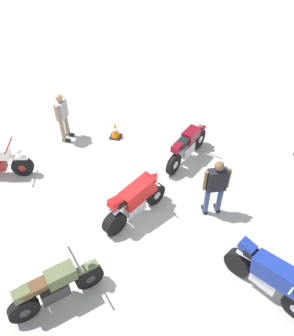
{
  "coord_description": "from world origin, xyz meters",
  "views": [
    {
      "loc": [
        -1.72,
        5.56,
        6.67
      ],
      "look_at": [
        -0.42,
        -0.93,
        0.75
      ],
      "focal_mm": 36.81,
      "sensor_mm": 36.0,
      "label": 1
    }
  ],
  "objects_px": {
    "motorcycle_olive_vintage": "(55,288)",
    "motorcycle_blue_sportbike": "(270,276)",
    "traffic_cone": "(115,130)",
    "motorcycle_maroon_cruiser": "(187,146)",
    "person_in_gray_shirt": "(62,115)",
    "person_in_black_shirt": "(216,185)",
    "motorcycle_red_sportbike": "(136,199)"
  },
  "relations": [
    {
      "from": "motorcycle_olive_vintage",
      "to": "motorcycle_blue_sportbike",
      "type": "relative_size",
      "value": 0.9
    },
    {
      "from": "motorcycle_olive_vintage",
      "to": "traffic_cone",
      "type": "bearing_deg",
      "value": 50.73
    },
    {
      "from": "motorcycle_maroon_cruiser",
      "to": "motorcycle_blue_sportbike",
      "type": "relative_size",
      "value": 1.14
    },
    {
      "from": "motorcycle_blue_sportbike",
      "to": "person_in_gray_shirt",
      "type": "xyz_separation_m",
      "value": [
        5.95,
        -4.2,
        0.3
      ]
    },
    {
      "from": "motorcycle_olive_vintage",
      "to": "person_in_black_shirt",
      "type": "bearing_deg",
      "value": 3.3
    },
    {
      "from": "motorcycle_red_sportbike",
      "to": "person_in_black_shirt",
      "type": "height_order",
      "value": "person_in_black_shirt"
    },
    {
      "from": "motorcycle_red_sportbike",
      "to": "motorcycle_blue_sportbike",
      "type": "bearing_deg",
      "value": -81.54
    },
    {
      "from": "motorcycle_maroon_cruiser",
      "to": "traffic_cone",
      "type": "xyz_separation_m",
      "value": [
        2.35,
        -0.68,
        -0.26
      ]
    },
    {
      "from": "motorcycle_red_sportbike",
      "to": "person_in_gray_shirt",
      "type": "xyz_separation_m",
      "value": [
        2.91,
        -2.73,
        0.3
      ]
    },
    {
      "from": "motorcycle_red_sportbike",
      "to": "person_in_black_shirt",
      "type": "bearing_deg",
      "value": -40.47
    },
    {
      "from": "motorcycle_olive_vintage",
      "to": "motorcycle_maroon_cruiser",
      "type": "distance_m",
      "value": 5.3
    },
    {
      "from": "motorcycle_olive_vintage",
      "to": "motorcycle_maroon_cruiser",
      "type": "bearing_deg",
      "value": 24.98
    },
    {
      "from": "motorcycle_maroon_cruiser",
      "to": "person_in_black_shirt",
      "type": "height_order",
      "value": "person_in_black_shirt"
    },
    {
      "from": "motorcycle_maroon_cruiser",
      "to": "person_in_black_shirt",
      "type": "xyz_separation_m",
      "value": [
        -0.87,
        1.92,
        0.43
      ]
    },
    {
      "from": "motorcycle_olive_vintage",
      "to": "person_in_black_shirt",
      "type": "xyz_separation_m",
      "value": [
        -2.88,
        -2.98,
        0.46
      ]
    },
    {
      "from": "motorcycle_maroon_cruiser",
      "to": "traffic_cone",
      "type": "distance_m",
      "value": 2.46
    },
    {
      "from": "traffic_cone",
      "to": "motorcycle_red_sportbike",
      "type": "bearing_deg",
      "value": 113.91
    },
    {
      "from": "motorcycle_red_sportbike",
      "to": "motorcycle_maroon_cruiser",
      "type": "xyz_separation_m",
      "value": [
        -0.97,
        -2.43,
        -0.07
      ]
    },
    {
      "from": "person_in_gray_shirt",
      "to": "traffic_cone",
      "type": "height_order",
      "value": "person_in_gray_shirt"
    },
    {
      "from": "motorcycle_maroon_cruiser",
      "to": "person_in_gray_shirt",
      "type": "bearing_deg",
      "value": 109.57
    },
    {
      "from": "motorcycle_red_sportbike",
      "to": "motorcycle_maroon_cruiser",
      "type": "relative_size",
      "value": 0.88
    },
    {
      "from": "motorcycle_olive_vintage",
      "to": "person_in_gray_shirt",
      "type": "bearing_deg",
      "value": 66.99
    },
    {
      "from": "motorcycle_red_sportbike",
      "to": "person_in_gray_shirt",
      "type": "bearing_deg",
      "value": 81.08
    },
    {
      "from": "motorcycle_maroon_cruiser",
      "to": "motorcycle_blue_sportbike",
      "type": "distance_m",
      "value": 4.42
    },
    {
      "from": "motorcycle_red_sportbike",
      "to": "traffic_cone",
      "type": "distance_m",
      "value": 3.41
    },
    {
      "from": "motorcycle_blue_sportbike",
      "to": "motorcycle_olive_vintage",
      "type": "bearing_deg",
      "value": -131.5
    },
    {
      "from": "motorcycle_red_sportbike",
      "to": "person_in_black_shirt",
      "type": "xyz_separation_m",
      "value": [
        -1.84,
        -0.5,
        0.35
      ]
    },
    {
      "from": "motorcycle_red_sportbike",
      "to": "traffic_cone",
      "type": "xyz_separation_m",
      "value": [
        1.38,
        -3.1,
        -0.33
      ]
    },
    {
      "from": "motorcycle_maroon_cruiser",
      "to": "motorcycle_red_sportbike",
      "type": "bearing_deg",
      "value": -177.81
    },
    {
      "from": "motorcycle_red_sportbike",
      "to": "motorcycle_blue_sportbike",
      "type": "xyz_separation_m",
      "value": [
        -3.05,
        1.47,
        0.0
      ]
    },
    {
      "from": "motorcycle_maroon_cruiser",
      "to": "motorcycle_blue_sportbike",
      "type": "xyz_separation_m",
      "value": [
        -2.07,
        3.9,
        0.07
      ]
    },
    {
      "from": "motorcycle_red_sportbike",
      "to": "person_in_black_shirt",
      "type": "relative_size",
      "value": 1.03
    }
  ]
}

